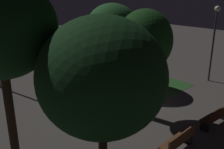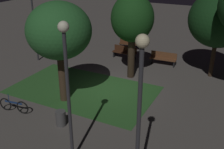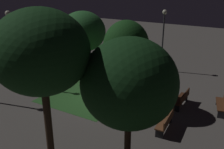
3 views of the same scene
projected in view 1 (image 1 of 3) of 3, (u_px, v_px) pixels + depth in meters
The scene contains 11 objects.
ground_plane at pixel (117, 101), 13.98m from camera, with size 60.00×60.00×0.00m, color #56514C.
grass_lawn at pixel (124, 90), 15.48m from camera, with size 8.00×4.80×0.01m, color #2D6028.
bench_path_side at pixel (179, 141), 9.43m from camera, with size 1.82×0.58×0.88m.
bench_front_left at pixel (216, 116), 11.28m from camera, with size 1.81×0.53×0.88m.
tree_back_right at pixel (144, 42), 11.23m from camera, with size 2.50×2.50×5.08m.
tree_tall_center at pixel (102, 78), 6.75m from camera, with size 3.51×3.51×5.25m.
tree_near_wall at pixel (112, 27), 15.48m from camera, with size 3.14×3.14×5.11m.
lamp_post_near_wall at pixel (40, 29), 16.18m from camera, with size 0.36×0.36×5.21m.
lamp_post_path_center at pixel (214, 32), 16.10m from camera, with size 0.36×0.36×4.91m.
trash_bin at pixel (79, 75), 17.12m from camera, with size 0.45×0.45×0.72m, color #4C4C4C.
bicycle at pixel (108, 67), 18.93m from camera, with size 1.62×0.29×0.93m.
Camera 1 is at (-8.77, -9.35, 5.79)m, focal length 40.61 mm.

